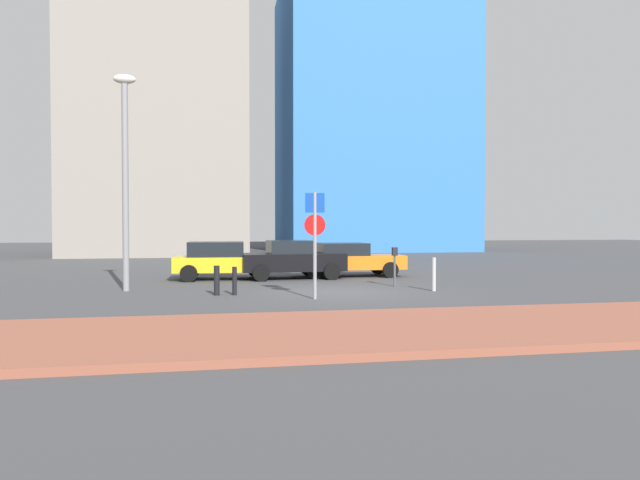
# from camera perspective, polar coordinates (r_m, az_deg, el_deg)

# --- Properties ---
(ground_plane) EXTENTS (120.00, 120.00, 0.00)m
(ground_plane) POSITION_cam_1_polar(r_m,az_deg,el_deg) (17.79, 1.71, -5.29)
(ground_plane) COLOR #424244
(sidewalk_brick) EXTENTS (40.00, 4.35, 0.14)m
(sidewalk_brick) POSITION_cam_1_polar(r_m,az_deg,el_deg) (11.21, 9.47, -8.91)
(sidewalk_brick) COLOR #93513D
(sidewalk_brick) RESTS_ON ground
(parked_car_yellow) EXTENTS (3.97, 2.17, 1.47)m
(parked_car_yellow) POSITION_cam_1_polar(r_m,az_deg,el_deg) (22.23, -9.91, -1.98)
(parked_car_yellow) COLOR gold
(parked_car_yellow) RESTS_ON ground
(parked_car_black) EXTENTS (4.11, 2.16, 1.52)m
(parked_car_black) POSITION_cam_1_polar(r_m,az_deg,el_deg) (22.24, -2.86, -1.96)
(parked_car_black) COLOR black
(parked_car_black) RESTS_ON ground
(parked_car_orange) EXTENTS (4.56, 2.03, 1.39)m
(parked_car_orange) POSITION_cam_1_polar(r_m,az_deg,el_deg) (23.16, 2.73, -1.96)
(parked_car_orange) COLOR orange
(parked_car_orange) RESTS_ON ground
(parking_sign_post) EXTENTS (0.59, 0.19, 3.04)m
(parking_sign_post) POSITION_cam_1_polar(r_m,az_deg,el_deg) (15.87, -0.53, 0.84)
(parking_sign_post) COLOR gray
(parking_sign_post) RESTS_ON ground
(parking_meter) EXTENTS (0.18, 0.14, 1.35)m
(parking_meter) POSITION_cam_1_polar(r_m,az_deg,el_deg) (19.44, 7.62, -2.14)
(parking_meter) COLOR #4C4C51
(parking_meter) RESTS_ON ground
(street_lamp) EXTENTS (0.70, 0.36, 6.90)m
(street_lamp) POSITION_cam_1_polar(r_m,az_deg,el_deg) (19.03, -19.23, 7.34)
(street_lamp) COLOR gray
(street_lamp) RESTS_ON ground
(traffic_bollard_near) EXTENTS (0.13, 0.13, 1.08)m
(traffic_bollard_near) POSITION_cam_1_polar(r_m,az_deg,el_deg) (18.32, 11.52, -3.44)
(traffic_bollard_near) COLOR #B7B7BC
(traffic_bollard_near) RESTS_ON ground
(traffic_bollard_mid) EXTENTS (0.17, 0.17, 0.89)m
(traffic_bollard_mid) POSITION_cam_1_polar(r_m,az_deg,el_deg) (17.12, -10.48, -4.07)
(traffic_bollard_mid) COLOR black
(traffic_bollard_mid) RESTS_ON ground
(traffic_bollard_far) EXTENTS (0.14, 0.14, 0.86)m
(traffic_bollard_far) POSITION_cam_1_polar(r_m,az_deg,el_deg) (17.08, -8.70, -4.15)
(traffic_bollard_far) COLOR black
(traffic_bollard_far) RESTS_ON ground
(building_colorful_midrise) EXTENTS (15.58, 12.86, 23.31)m
(building_colorful_midrise) POSITION_cam_1_polar(r_m,az_deg,el_deg) (51.06, 5.11, 12.20)
(building_colorful_midrise) COLOR #3372BF
(building_colorful_midrise) RESTS_ON ground
(building_under_construction) EXTENTS (12.50, 13.17, 23.94)m
(building_under_construction) POSITION_cam_1_polar(r_m,az_deg,el_deg) (45.90, -15.79, 13.79)
(building_under_construction) COLOR gray
(building_under_construction) RESTS_ON ground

